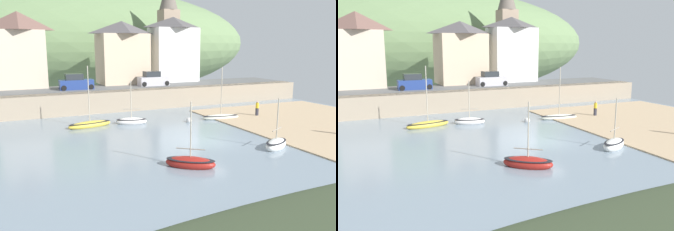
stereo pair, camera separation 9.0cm
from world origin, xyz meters
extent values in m
cube|color=gray|center=(0.00, 0.00, -0.03)|extent=(48.00, 40.00, 0.06)
cube|color=tan|center=(14.00, 2.00, 0.05)|extent=(18.00, 22.00, 0.10)
cube|color=gray|center=(0.00, 17.00, 1.20)|extent=(48.00, 2.40, 2.40)
cube|color=#606060|center=(0.00, 20.70, 2.35)|extent=(48.00, 9.00, 0.10)
ellipsoid|color=#678354|center=(-0.01, 55.20, 8.28)|extent=(80.00, 44.00, 23.64)
cube|color=beige|center=(-12.97, 25.20, 6.05)|extent=(6.09, 4.17, 7.30)
pyramid|color=brown|center=(-12.97, 25.20, 10.84)|extent=(6.39, 4.47, 2.28)
cube|color=beige|center=(0.57, 25.20, 5.90)|extent=(6.63, 5.37, 7.00)
pyramid|color=#524D4F|center=(0.57, 25.20, 10.28)|extent=(6.93, 5.67, 1.76)
cube|color=silver|center=(8.64, 25.20, 6.38)|extent=(6.71, 4.62, 7.97)
pyramid|color=#4D494A|center=(8.64, 25.20, 11.17)|extent=(7.01, 4.92, 1.61)
cube|color=tan|center=(9.70, 29.20, 7.88)|extent=(2.80, 2.80, 10.97)
ellipsoid|color=gold|center=(-7.77, 9.67, 0.21)|extent=(4.47, 1.86, 0.75)
ellipsoid|color=black|center=(-7.77, 9.67, 0.41)|extent=(4.38, 1.83, 0.12)
cylinder|color=#B2A893|center=(-7.77, 9.67, 3.24)|extent=(0.09, 0.09, 5.31)
cylinder|color=gray|center=(-7.77, 9.67, 1.22)|extent=(2.18, 0.46, 0.07)
ellipsoid|color=white|center=(-3.64, 9.32, 0.23)|extent=(3.30, 2.09, 0.83)
ellipsoid|color=black|center=(-3.64, 9.32, 0.46)|extent=(3.23, 2.04, 0.12)
cylinder|color=#B2A893|center=(-3.64, 9.32, 2.49)|extent=(0.09, 0.09, 3.70)
cylinder|color=gray|center=(-3.64, 9.32, 1.52)|extent=(1.69, 0.62, 0.07)
ellipsoid|color=white|center=(3.65, -3.57, 0.27)|extent=(3.06, 2.35, 0.97)
ellipsoid|color=black|center=(3.65, -3.57, 0.53)|extent=(3.00, 2.31, 0.12)
cylinder|color=#B2A893|center=(3.65, -3.57, 2.33)|extent=(0.09, 0.09, 3.15)
cylinder|color=gray|center=(3.65, -3.57, 1.50)|extent=(1.58, 0.86, 0.07)
ellipsoid|color=silver|center=(5.90, 7.57, 0.18)|extent=(4.25, 1.80, 0.65)
ellipsoid|color=black|center=(5.90, 7.57, 0.36)|extent=(4.16, 1.76, 0.12)
cylinder|color=#B2A893|center=(5.90, 7.57, 3.03)|extent=(0.09, 0.09, 5.05)
cylinder|color=gray|center=(5.90, 7.57, 1.28)|extent=(2.33, 0.49, 0.07)
ellipsoid|color=maroon|center=(-4.37, -4.57, 0.24)|extent=(3.40, 3.08, 0.89)
ellipsoid|color=black|center=(-4.37, -4.57, 0.49)|extent=(3.33, 3.01, 0.12)
cylinder|color=#B2A893|center=(-4.37, -4.57, 2.49)|extent=(0.09, 0.09, 3.61)
cylinder|color=gray|center=(-4.37, -4.57, 1.21)|extent=(1.54, 1.24, 0.07)
cube|color=navy|center=(-6.89, 20.70, 3.00)|extent=(4.13, 1.77, 1.20)
cube|color=#282D33|center=(-7.14, 20.70, 3.95)|extent=(2.12, 1.53, 0.80)
cylinder|color=black|center=(-5.24, 21.50, 2.72)|extent=(0.64, 0.22, 0.64)
cylinder|color=black|center=(-5.24, 19.90, 2.72)|extent=(0.64, 0.22, 0.64)
cylinder|color=black|center=(-8.54, 21.50, 2.72)|extent=(0.64, 0.22, 0.64)
cylinder|color=black|center=(-8.54, 19.90, 2.72)|extent=(0.64, 0.22, 0.64)
cube|color=#B7B3BE|center=(3.49, 20.70, 3.00)|extent=(4.10, 1.70, 1.20)
cube|color=#282D33|center=(3.24, 20.70, 3.95)|extent=(2.10, 1.50, 0.80)
cylinder|color=black|center=(5.14, 21.50, 2.72)|extent=(0.64, 0.22, 0.64)
cylinder|color=black|center=(5.14, 19.90, 2.72)|extent=(0.64, 0.22, 0.64)
cylinder|color=black|center=(1.84, 21.50, 2.72)|extent=(0.64, 0.22, 0.64)
cylinder|color=black|center=(1.84, 19.90, 2.72)|extent=(0.64, 0.22, 0.64)
cube|color=#282833|center=(10.37, 7.10, 0.51)|extent=(0.28, 0.20, 0.82)
cylinder|color=gold|center=(10.37, 7.10, 1.21)|extent=(0.34, 0.34, 0.58)
sphere|color=#D1A889|center=(10.37, 7.10, 1.61)|extent=(0.22, 0.22, 0.22)
sphere|color=silver|center=(2.02, 7.57, 0.18)|extent=(0.59, 0.59, 0.59)
camera|label=1|loc=(-14.87, -23.84, 7.77)|focal=37.69mm
camera|label=2|loc=(-14.78, -23.87, 7.77)|focal=37.69mm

